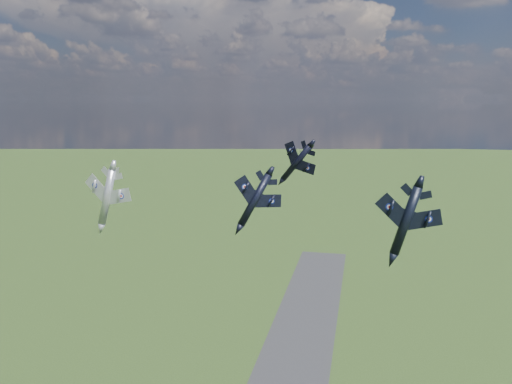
% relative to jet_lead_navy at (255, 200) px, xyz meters
% --- Properties ---
extents(jet_lead_navy, '(14.27, 16.17, 7.15)m').
position_rel_jet_lead_navy_xyz_m(jet_lead_navy, '(0.00, 0.00, 0.00)').
color(jet_lead_navy, black).
extents(jet_right_navy, '(9.76, 12.78, 4.91)m').
position_rel_jet_lead_navy_xyz_m(jet_right_navy, '(23.24, -17.70, 1.84)').
color(jet_right_navy, black).
extents(jet_high_navy, '(12.64, 14.83, 7.81)m').
position_rel_jet_lead_navy_xyz_m(jet_high_navy, '(4.78, 16.45, 4.42)').
color(jet_high_navy, black).
extents(jet_left_silver, '(12.46, 15.58, 5.70)m').
position_rel_jet_lead_navy_xyz_m(jet_left_silver, '(-26.59, -1.48, -0.33)').
color(jet_left_silver, '#ADAEB9').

